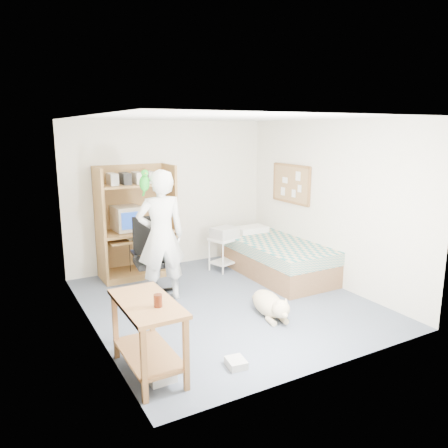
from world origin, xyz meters
The scene contains 21 objects.
floor centered at (0.00, 0.00, 0.00)m, with size 4.00×4.00×0.00m, color #4A5465.
wall_back centered at (0.00, 2.00, 1.25)m, with size 3.60×0.02×2.50m, color silver.
wall_right centered at (1.80, 0.00, 1.25)m, with size 0.02×4.00×2.50m, color silver.
wall_left centered at (-1.80, 0.00, 1.25)m, with size 0.02×4.00×2.50m, color silver.
ceiling centered at (0.00, 0.00, 2.50)m, with size 3.60×4.00×0.02m, color white.
computer_hutch centered at (-0.70, 1.74, 0.82)m, with size 1.20×0.63×1.80m.
bed centered at (1.30, 0.62, 0.29)m, with size 1.02×2.02×0.66m.
side_desk centered at (-1.55, -1.20, 0.49)m, with size 0.50×1.00×0.75m.
corkboard centered at (1.77, 0.90, 1.45)m, with size 0.04×0.94×0.66m.
office_chair centered at (-0.78, 0.83, 0.40)m, with size 0.62×0.62×1.11m.
person centered at (-0.73, 0.52, 0.92)m, with size 0.67×0.44×1.84m, color silver.
parrot centered at (-0.93, 0.54, 1.68)m, with size 0.14×0.24×0.37m.
dog centered at (0.26, -0.68, 0.16)m, with size 0.42×0.98×0.37m.
printer_cart centered at (0.68, 1.26, 0.37)m, with size 0.56×0.50×0.56m.
printer centered at (0.68, 1.26, 0.65)m, with size 0.42×0.32×0.18m, color #B1B0AB.
crt_monitor centered at (-0.84, 1.75, 0.97)m, with size 0.44×0.46×0.39m.
keyboard centered at (-0.67, 1.58, 0.67)m, with size 0.45×0.16×0.03m, color beige.
pencil_cup centered at (-0.31, 1.65, 0.82)m, with size 0.08×0.08×0.12m, color gold.
drink_glass centered at (-1.50, -1.37, 0.81)m, with size 0.08×0.08×0.12m, color #3C1609.
floor_box_a centered at (-1.50, -1.40, 0.05)m, with size 0.25×0.20×0.10m, color silver.
floor_box_b centered at (-0.75, -1.53, 0.04)m, with size 0.18×0.22×0.08m, color #BCBBB6.
Camera 1 is at (-2.81, -4.98, 2.37)m, focal length 35.00 mm.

